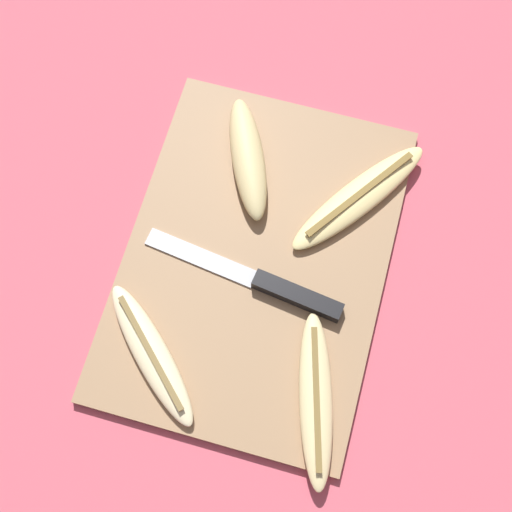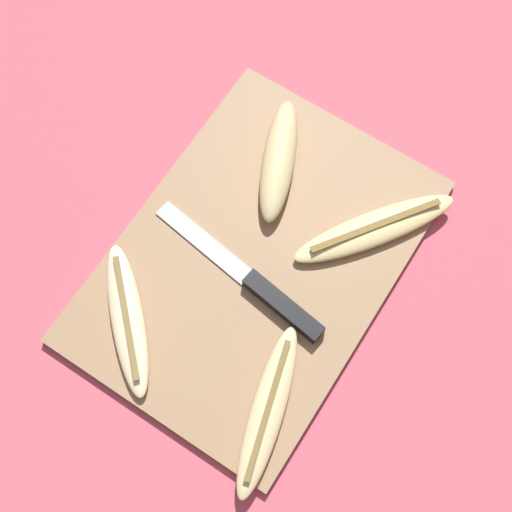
% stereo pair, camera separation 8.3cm
% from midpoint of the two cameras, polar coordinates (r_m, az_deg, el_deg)
% --- Properties ---
extents(ground_plane, '(4.00, 4.00, 0.00)m').
position_cam_midpoint_polar(ground_plane, '(0.85, -2.76, -0.89)').
color(ground_plane, '#C65160').
extents(cutting_board, '(0.43, 0.31, 0.01)m').
position_cam_midpoint_polar(cutting_board, '(0.85, -2.78, -0.76)').
color(cutting_board, '#997551').
rests_on(cutting_board, ground_plane).
extents(knife, '(0.06, 0.25, 0.02)m').
position_cam_midpoint_polar(knife, '(0.82, -1.04, -3.03)').
color(knife, black).
rests_on(knife, cutting_board).
extents(banana_golden_short, '(0.19, 0.16, 0.02)m').
position_cam_midpoint_polar(banana_golden_short, '(0.86, 5.54, 4.33)').
color(banana_golden_short, '#EDD689').
rests_on(banana_golden_short, cutting_board).
extents(banana_spotted_left, '(0.17, 0.10, 0.03)m').
position_cam_midpoint_polar(banana_spotted_left, '(0.88, -3.37, 7.45)').
color(banana_spotted_left, '#DBC684').
rests_on(banana_spotted_left, cutting_board).
extents(banana_mellow_near, '(0.20, 0.09, 0.02)m').
position_cam_midpoint_polar(banana_mellow_near, '(0.79, 1.79, -11.82)').
color(banana_mellow_near, beige).
rests_on(banana_mellow_near, cutting_board).
extents(banana_cream_curved, '(0.16, 0.16, 0.02)m').
position_cam_midpoint_polar(banana_cream_curved, '(0.82, -11.27, -8.12)').
color(banana_cream_curved, beige).
rests_on(banana_cream_curved, cutting_board).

